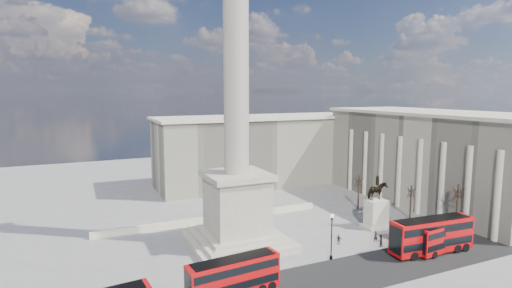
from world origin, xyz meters
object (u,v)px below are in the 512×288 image
at_px(red_bus_b, 234,276).
at_px(pedestrian_walking, 376,236).
at_px(pedestrian_crossing, 339,240).
at_px(nelsons_column, 237,158).
at_px(victorian_lamp, 332,233).
at_px(pedestrian_standing, 380,241).
at_px(equestrian_statue, 376,209).
at_px(red_bus_c, 432,235).
at_px(red_bus_d, 444,236).

distance_m(red_bus_b, pedestrian_walking, 25.96).
bearing_deg(pedestrian_crossing, nelsons_column, 16.00).
height_order(red_bus_b, victorian_lamp, victorian_lamp).
distance_m(victorian_lamp, pedestrian_standing, 9.48).
xyz_separation_m(nelsons_column, pedestrian_crossing, (13.56, -6.56, -12.14)).
xyz_separation_m(victorian_lamp, pedestrian_walking, (9.79, 2.43, -2.87)).
height_order(red_bus_b, equestrian_statue, equestrian_statue).
relative_size(victorian_lamp, pedestrian_crossing, 4.07).
bearing_deg(victorian_lamp, equestrian_statue, 27.90).
relative_size(red_bus_b, pedestrian_standing, 5.81).
distance_m(red_bus_b, red_bus_c, 29.51).
relative_size(nelsons_column, pedestrian_crossing, 32.11).
bearing_deg(equestrian_statue, red_bus_b, -159.45).
bearing_deg(pedestrian_standing, nelsons_column, -34.69).
bearing_deg(victorian_lamp, pedestrian_standing, 4.09).
bearing_deg(equestrian_statue, red_bus_d, -80.41).
height_order(red_bus_b, pedestrian_standing, red_bus_b).
xyz_separation_m(equestrian_statue, pedestrian_walking, (-4.42, -5.09, -2.26)).
xyz_separation_m(victorian_lamp, pedestrian_standing, (9.03, 0.65, -2.79)).
bearing_deg(pedestrian_crossing, pedestrian_standing, -170.48).
distance_m(victorian_lamp, pedestrian_crossing, 6.28).
xyz_separation_m(red_bus_b, pedestrian_walking, (25.21, 6.01, -1.41)).
relative_size(red_bus_b, victorian_lamp, 1.71).
bearing_deg(nelsons_column, victorian_lamp, -47.40).
bearing_deg(red_bus_b, red_bus_d, -6.40).
height_order(red_bus_c, equestrian_statue, equestrian_statue).
xyz_separation_m(red_bus_d, pedestrian_walking, (-6.40, 6.63, -1.31)).
bearing_deg(red_bus_c, pedestrian_walking, 128.09).
xyz_separation_m(red_bus_d, pedestrian_crossing, (-12.16, 8.01, -1.39)).
bearing_deg(red_bus_c, red_bus_d, -0.21).
height_order(red_bus_c, pedestrian_standing, red_bus_c).
xyz_separation_m(red_bus_c, equestrian_statue, (0.12, 11.55, 0.48)).
distance_m(red_bus_c, equestrian_statue, 11.56).
relative_size(red_bus_d, pedestrian_crossing, 6.66).
bearing_deg(equestrian_statue, pedestrian_standing, -126.95).
xyz_separation_m(red_bus_c, victorian_lamp, (-14.08, 4.03, 1.09)).
distance_m(nelsons_column, pedestrian_walking, 24.13).
bearing_deg(nelsons_column, pedestrian_crossing, -25.82).
distance_m(red_bus_d, pedestrian_crossing, 14.63).
height_order(red_bus_d, pedestrian_walking, red_bus_d).
relative_size(victorian_lamp, pedestrian_walking, 3.70).
height_order(victorian_lamp, pedestrian_crossing, victorian_lamp).
bearing_deg(pedestrian_standing, pedestrian_crossing, -39.34).
relative_size(nelsons_column, red_bus_c, 3.97).
distance_m(nelsons_column, pedestrian_crossing, 19.35).
xyz_separation_m(pedestrian_walking, pedestrian_standing, (-0.76, -1.78, 0.08)).
bearing_deg(nelsons_column, pedestrian_walking, -22.35).
height_order(red_bus_d, equestrian_statue, equestrian_statue).
distance_m(nelsons_column, equestrian_statue, 25.85).
height_order(red_bus_d, pedestrian_crossing, red_bus_d).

